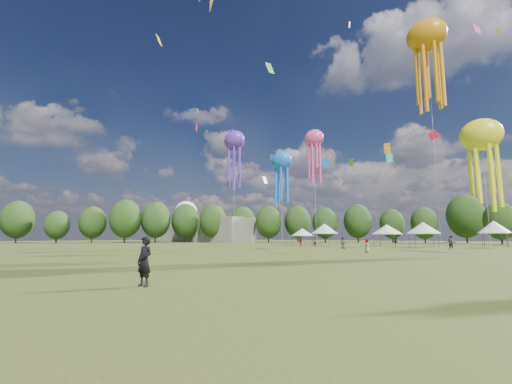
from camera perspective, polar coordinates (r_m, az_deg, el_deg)
The scene contains 10 objects.
ground at distance 20.60m, azimuth -23.03°, elevation -11.92°, with size 300.00×300.00×0.00m, color #384416.
observer_main at distance 13.15m, azimuth -18.29°, elevation -11.02°, with size 0.66×0.43×1.80m, color black.
spectator_near at distance 51.19m, azimuth 14.42°, elevation -8.35°, with size 0.83×0.65×1.71m, color gray.
spectators_far at distance 59.98m, azimuth 24.13°, elevation -7.78°, with size 26.32×29.60×1.90m.
festival_tents at distance 68.48m, azimuth 19.74°, elevation -5.91°, with size 40.57×11.93×4.43m.
show_kites at distance 54.01m, azimuth 22.44°, elevation 13.25°, with size 55.12×28.03×32.16m.
small_kites at distance 61.57m, azimuth 18.90°, elevation 20.40°, with size 78.18×62.95×45.19m.
treeline at distance 75.78m, azimuth 21.81°, elevation -3.40°, with size 201.57×95.24×13.43m.
hangar at distance 121.69m, azimuth -9.15°, elevation -6.41°, with size 40.00×12.00×8.00m, color gray.
radome at distance 137.93m, azimuth -11.74°, elevation -3.98°, with size 9.00×9.00×16.00m.
Camera 1 is at (17.99, -9.89, 1.78)m, focal length 23.73 mm.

